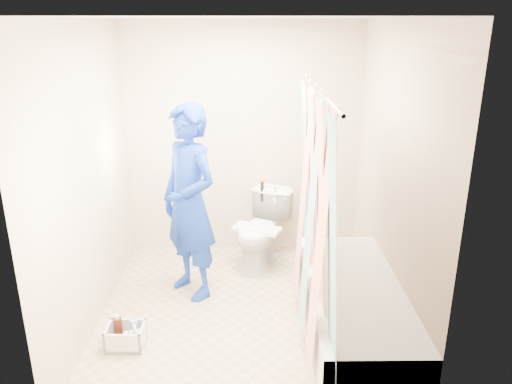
{
  "coord_description": "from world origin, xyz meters",
  "views": [
    {
      "loc": [
        0.08,
        -3.72,
        2.38
      ],
      "look_at": [
        0.12,
        0.27,
        1.0
      ],
      "focal_mm": 35.0,
      "sensor_mm": 36.0,
      "label": 1
    }
  ],
  "objects_px": {
    "bathtub": "(352,312)",
    "cleaning_caddy": "(127,337)",
    "toilet": "(262,230)",
    "plumber": "(189,203)"
  },
  "relations": [
    {
      "from": "bathtub",
      "to": "cleaning_caddy",
      "type": "bearing_deg",
      "value": -178.88
    },
    {
      "from": "bathtub",
      "to": "toilet",
      "type": "distance_m",
      "value": 1.48
    },
    {
      "from": "bathtub",
      "to": "plumber",
      "type": "bearing_deg",
      "value": 149.03
    },
    {
      "from": "toilet",
      "to": "plumber",
      "type": "bearing_deg",
      "value": -116.6
    },
    {
      "from": "bathtub",
      "to": "toilet",
      "type": "xyz_separation_m",
      "value": [
        -0.67,
        1.32,
        0.11
      ]
    },
    {
      "from": "toilet",
      "to": "plumber",
      "type": "relative_size",
      "value": 0.43
    },
    {
      "from": "bathtub",
      "to": "plumber",
      "type": "relative_size",
      "value": 1.0
    },
    {
      "from": "bathtub",
      "to": "plumber",
      "type": "distance_m",
      "value": 1.64
    },
    {
      "from": "toilet",
      "to": "plumber",
      "type": "distance_m",
      "value": 0.97
    },
    {
      "from": "toilet",
      "to": "plumber",
      "type": "xyz_separation_m",
      "value": [
        -0.64,
        -0.53,
        0.49
      ]
    }
  ]
}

